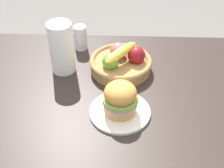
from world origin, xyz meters
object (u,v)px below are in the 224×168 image
at_px(plate, 120,112).
at_px(soda_can, 80,38).
at_px(sandwich, 120,98).
at_px(fruit_basket, 121,62).
at_px(paper_towel_roll, 62,48).

xyz_separation_m(plate, soda_can, (-0.21, 0.47, 0.06)).
height_order(plate, sandwich, sandwich).
bearing_deg(soda_can, plate, -65.99).
height_order(fruit_basket, paper_towel_roll, paper_towel_roll).
height_order(plate, fruit_basket, fruit_basket).
relative_size(plate, paper_towel_roll, 1.01).
bearing_deg(sandwich, soda_can, 114.01).
height_order(sandwich, paper_towel_roll, paper_towel_roll).
bearing_deg(soda_can, fruit_basket, -40.99).
xyz_separation_m(plate, sandwich, (0.00, 0.00, 0.07)).
distance_m(plate, paper_towel_roll, 0.40).
xyz_separation_m(plate, paper_towel_roll, (-0.27, 0.28, 0.11)).
height_order(plate, paper_towel_roll, paper_towel_roll).
xyz_separation_m(soda_can, fruit_basket, (0.21, -0.18, -0.02)).
xyz_separation_m(sandwich, fruit_basket, (-0.00, 0.29, -0.03)).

